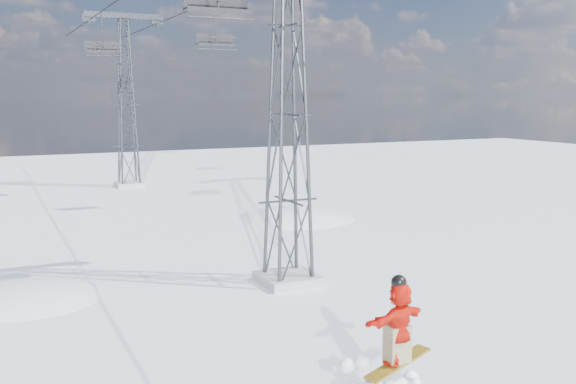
% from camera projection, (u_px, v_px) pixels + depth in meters
% --- Properties ---
extents(lift_tower_near, '(5.20, 1.80, 11.43)m').
position_uv_depth(lift_tower_near, '(288.00, 116.00, 20.27)').
color(lift_tower_near, '#999999').
rests_on(lift_tower_near, ground).
extents(lift_tower_far, '(5.20, 1.80, 11.43)m').
position_uv_depth(lift_tower_far, '(127.00, 105.00, 42.59)').
color(lift_tower_far, '#999999').
rests_on(lift_tower_far, ground).
extents(lift_chair_near, '(2.03, 0.58, 2.52)m').
position_uv_depth(lift_chair_near, '(217.00, 3.00, 19.09)').
color(lift_chair_near, black).
rests_on(lift_chair_near, ground).
extents(lift_chair_mid, '(2.00, 0.57, 2.48)m').
position_uv_depth(lift_chair_mid, '(216.00, 41.00, 32.47)').
color(lift_chair_mid, black).
rests_on(lift_chair_mid, ground).
extents(lift_chair_far, '(2.03, 0.58, 2.51)m').
position_uv_depth(lift_chair_far, '(103.00, 48.00, 36.92)').
color(lift_chair_far, black).
rests_on(lift_chair_far, ground).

